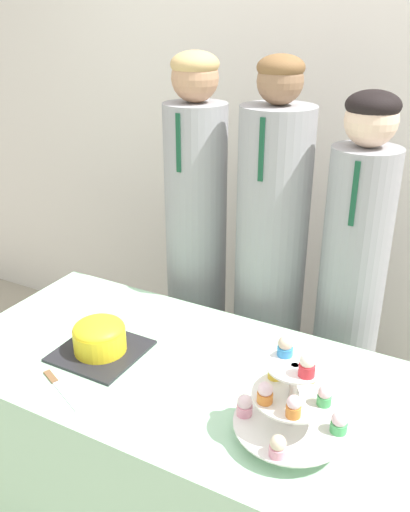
{
  "coord_description": "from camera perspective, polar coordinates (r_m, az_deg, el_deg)",
  "views": [
    {
      "loc": [
        0.75,
        -0.84,
        1.75
      ],
      "look_at": [
        0.06,
        0.42,
        1.1
      ],
      "focal_mm": 38.0,
      "sensor_mm": 36.0,
      "label": 1
    }
  ],
  "objects": [
    {
      "name": "student_0",
      "position": [
        2.33,
        -0.92,
        -0.02
      ],
      "size": [
        0.26,
        0.26,
        1.62
      ],
      "color": "#939399",
      "rests_on": "ground_plane"
    },
    {
      "name": "wall_back",
      "position": [
        2.53,
        11.35,
        14.75
      ],
      "size": [
        9.0,
        0.06,
        2.7
      ],
      "color": "silver",
      "rests_on": "ground_plane"
    },
    {
      "name": "cake_knife",
      "position": [
        1.76,
        -15.4,
        -12.82
      ],
      "size": [
        0.22,
        0.11,
        0.01
      ],
      "rotation": [
        0.0,
        0.0,
        -0.43
      ],
      "color": "silver",
      "rests_on": "table"
    },
    {
      "name": "table",
      "position": [
        2.0,
        -2.25,
        -19.97
      ],
      "size": [
        1.56,
        0.77,
        0.71
      ],
      "color": "#A8DBB2",
      "rests_on": "ground_plane"
    },
    {
      "name": "round_cake",
      "position": [
        1.84,
        -11.04,
        -8.41
      ],
      "size": [
        0.27,
        0.27,
        0.12
      ],
      "color": "#232328",
      "rests_on": "table"
    },
    {
      "name": "cupcake_stand",
      "position": [
        1.46,
        9.09,
        -14.8
      ],
      "size": [
        0.3,
        0.3,
        0.29
      ],
      "color": "silver",
      "rests_on": "table"
    },
    {
      "name": "student_2",
      "position": [
        2.14,
        14.91,
        -4.62
      ],
      "size": [
        0.24,
        0.25,
        1.52
      ],
      "color": "#939399",
      "rests_on": "ground_plane"
    },
    {
      "name": "student_1",
      "position": [
        2.21,
        6.8,
        -2.2
      ],
      "size": [
        0.28,
        0.29,
        1.62
      ],
      "color": "#939399",
      "rests_on": "ground_plane"
    }
  ]
}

